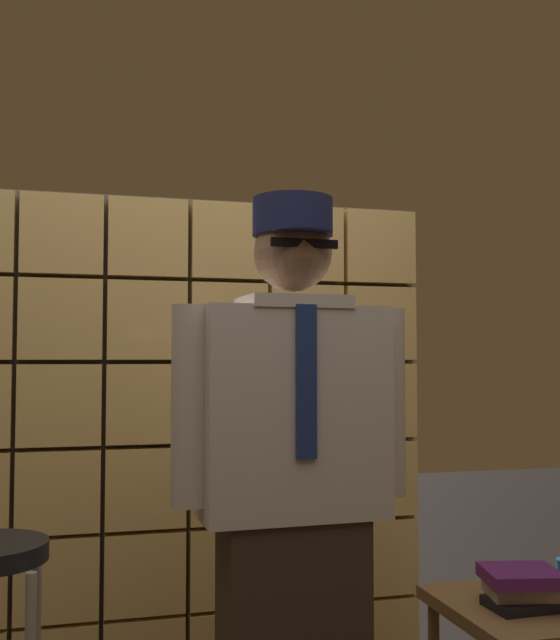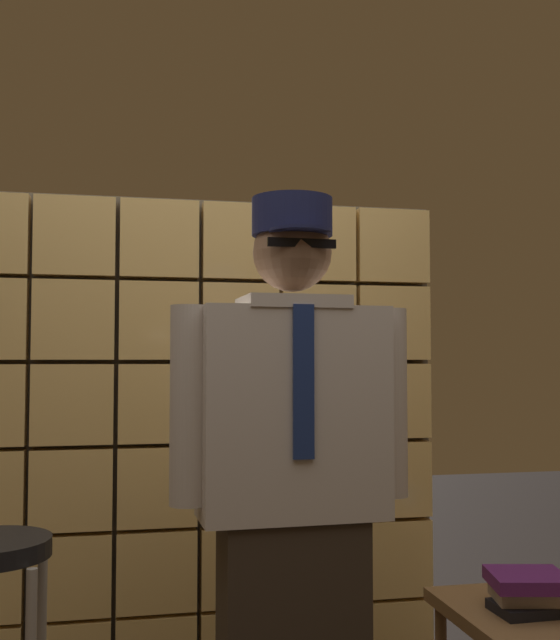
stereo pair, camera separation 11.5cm
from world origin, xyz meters
The scene contains 4 objects.
glass_block_wall centered at (0.00, 1.19, 0.92)m, with size 1.89×0.10×1.89m.
standing_person centered at (0.17, 0.32, 0.88)m, with size 0.67×0.29×1.69m.
side_table centered at (0.92, 0.32, 0.45)m, with size 0.52×0.52×0.52m.
book_stack centered at (0.86, 0.30, 0.58)m, with size 0.25×0.23×0.11m.
Camera 1 is at (-0.40, -1.69, 1.24)m, focal length 42.47 mm.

